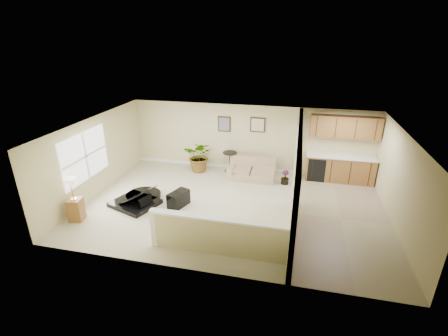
% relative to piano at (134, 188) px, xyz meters
% --- Properties ---
extents(floor, '(9.00, 9.00, 0.00)m').
position_rel_piano_xyz_m(floor, '(2.98, 0.45, -0.51)').
color(floor, beige).
rests_on(floor, ground).
extents(back_wall, '(9.00, 0.04, 2.50)m').
position_rel_piano_xyz_m(back_wall, '(2.98, 3.45, 0.74)').
color(back_wall, '#CCC18B').
rests_on(back_wall, floor).
extents(front_wall, '(9.00, 0.04, 2.50)m').
position_rel_piano_xyz_m(front_wall, '(2.98, -2.55, 0.74)').
color(front_wall, '#CCC18B').
rests_on(front_wall, floor).
extents(left_wall, '(0.04, 6.00, 2.50)m').
position_rel_piano_xyz_m(left_wall, '(-1.52, 0.45, 0.74)').
color(left_wall, '#CCC18B').
rests_on(left_wall, floor).
extents(right_wall, '(0.04, 6.00, 2.50)m').
position_rel_piano_xyz_m(right_wall, '(7.48, 0.45, 0.74)').
color(right_wall, '#CCC18B').
rests_on(right_wall, floor).
extents(ceiling, '(9.00, 6.00, 0.04)m').
position_rel_piano_xyz_m(ceiling, '(2.98, 0.45, 1.99)').
color(ceiling, silver).
rests_on(ceiling, back_wall).
extents(kitchen_vinyl, '(2.70, 6.00, 0.01)m').
position_rel_piano_xyz_m(kitchen_vinyl, '(6.13, 0.45, -0.51)').
color(kitchen_vinyl, '#8B765E').
rests_on(kitchen_vinyl, floor).
extents(interior_partition, '(0.18, 5.99, 2.50)m').
position_rel_piano_xyz_m(interior_partition, '(4.78, 0.70, 0.71)').
color(interior_partition, '#CCC18B').
rests_on(interior_partition, floor).
extents(pony_half_wall, '(3.42, 0.22, 1.00)m').
position_rel_piano_xyz_m(pony_half_wall, '(3.06, -1.85, 0.01)').
color(pony_half_wall, '#CCC18B').
rests_on(pony_half_wall, floor).
extents(left_window, '(0.05, 2.15, 1.45)m').
position_rel_piano_xyz_m(left_window, '(-1.50, -0.05, 0.94)').
color(left_window, white).
rests_on(left_window, left_wall).
extents(wall_art_left, '(0.48, 0.04, 0.58)m').
position_rel_piano_xyz_m(wall_art_left, '(2.03, 3.42, 1.24)').
color(wall_art_left, '#321A12').
rests_on(wall_art_left, back_wall).
extents(wall_mirror, '(0.55, 0.04, 0.55)m').
position_rel_piano_xyz_m(wall_mirror, '(3.28, 3.42, 1.29)').
color(wall_mirror, '#321A12').
rests_on(wall_mirror, back_wall).
extents(kitchen_cabinets, '(2.36, 0.65, 2.33)m').
position_rel_piano_xyz_m(kitchen_cabinets, '(6.17, 3.18, 0.36)').
color(kitchen_cabinets, '#915A2F').
rests_on(kitchen_cabinets, floor).
extents(piano, '(1.80, 1.78, 1.22)m').
position_rel_piano_xyz_m(piano, '(0.00, 0.00, 0.00)').
color(piano, black).
rests_on(piano, floor).
extents(piano_bench, '(0.57, 0.79, 0.47)m').
position_rel_piano_xyz_m(piano_bench, '(1.37, 0.13, -0.27)').
color(piano_bench, black).
rests_on(piano_bench, floor).
extents(loveseat, '(1.69, 0.96, 0.96)m').
position_rel_piano_xyz_m(loveseat, '(3.22, 2.73, -0.14)').
color(loveseat, tan).
rests_on(loveseat, floor).
extents(accent_table, '(0.53, 0.53, 0.77)m').
position_rel_piano_xyz_m(accent_table, '(2.33, 3.09, -0.01)').
color(accent_table, black).
rests_on(accent_table, floor).
extents(palm_plant, '(1.11, 0.97, 1.22)m').
position_rel_piano_xyz_m(palm_plant, '(1.22, 2.88, 0.09)').
color(palm_plant, black).
rests_on(palm_plant, floor).
extents(small_plant, '(0.37, 0.37, 0.51)m').
position_rel_piano_xyz_m(small_plant, '(4.43, 2.44, -0.29)').
color(small_plant, black).
rests_on(small_plant, floor).
extents(lamp_stand, '(0.45, 0.45, 1.28)m').
position_rel_piano_xyz_m(lamp_stand, '(-1.17, -1.26, 0.03)').
color(lamp_stand, '#915A2F').
rests_on(lamp_stand, floor).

